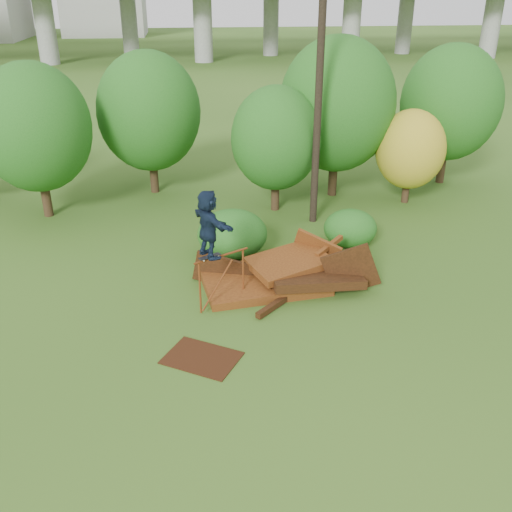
{
  "coord_description": "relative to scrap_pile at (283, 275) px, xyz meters",
  "views": [
    {
      "loc": [
        -2.58,
        -12.54,
        8.63
      ],
      "look_at": [
        -0.8,
        2.0,
        1.6
      ],
      "focal_mm": 40.0,
      "sensor_mm": 36.0,
      "label": 1
    }
  ],
  "objects": [
    {
      "name": "tree_3",
      "position": [
        3.6,
        8.19,
        3.63
      ],
      "size": [
        4.91,
        4.91,
        6.82
      ],
      "color": "black",
      "rests_on": "ground"
    },
    {
      "name": "tree_4",
      "position": [
        6.53,
        6.87,
        1.98
      ],
      "size": [
        2.9,
        2.9,
        4.01
      ],
      "color": "black",
      "rests_on": "ground"
    },
    {
      "name": "flat_plate",
      "position": [
        -2.68,
        -3.59,
        -0.34
      ],
      "size": [
        2.23,
        2.05,
        0.03
      ],
      "primitive_type": "cube",
      "rotation": [
        0.0,
        0.0,
        -0.54
      ],
      "color": "#33180B",
      "rests_on": "ground"
    },
    {
      "name": "scrap_pile",
      "position": [
        0.0,
        0.0,
        0.0
      ],
      "size": [
        5.81,
        3.67,
        1.95
      ],
      "color": "#481F0C",
      "rests_on": "ground"
    },
    {
      "name": "tree_2",
      "position": [
        0.78,
        6.67,
        2.67
      ],
      "size": [
        3.63,
        3.63,
        5.11
      ],
      "color": "black",
      "rests_on": "ground"
    },
    {
      "name": "grind_rail",
      "position": [
        -1.97,
        -0.99,
        0.77
      ],
      "size": [
        1.6,
        0.92,
        1.65
      ],
      "color": "#6A3010",
      "rests_on": "ground"
    },
    {
      "name": "shrub_left",
      "position": [
        -1.38,
        2.34,
        0.48
      ],
      "size": [
        2.41,
        2.23,
        1.67
      ],
      "primitive_type": "ellipsoid",
      "color": "#164C14",
      "rests_on": "ground"
    },
    {
      "name": "skateboard",
      "position": [
        -2.31,
        -1.18,
        1.36
      ],
      "size": [
        0.67,
        0.48,
        0.07
      ],
      "rotation": [
        0.0,
        0.0,
        0.5
      ],
      "color": "black",
      "rests_on": "grind_rail"
    },
    {
      "name": "utility_pole",
      "position": [
        2.09,
        5.2,
        5.23
      ],
      "size": [
        1.4,
        0.28,
        11.01
      ],
      "color": "black",
      "rests_on": "ground"
    },
    {
      "name": "tree_0",
      "position": [
        -8.56,
        7.1,
        3.26
      ],
      "size": [
        4.33,
        4.33,
        6.1
      ],
      "color": "black",
      "rests_on": "ground"
    },
    {
      "name": "ground",
      "position": [
        -0.18,
        -3.08,
        -0.35
      ],
      "size": [
        240.0,
        240.0,
        0.0
      ],
      "primitive_type": "plane",
      "color": "#2D5116",
      "rests_on": "ground"
    },
    {
      "name": "tree_1",
      "position": [
        -4.33,
        9.56,
        3.28
      ],
      "size": [
        4.45,
        4.45,
        6.2
      ],
      "color": "black",
      "rests_on": "ground"
    },
    {
      "name": "shrub_right",
      "position": [
        2.9,
        2.71,
        0.33
      ],
      "size": [
        1.91,
        1.75,
        1.35
      ],
      "primitive_type": "ellipsoid",
      "color": "#164C14",
      "rests_on": "ground"
    },
    {
      "name": "tree_5",
      "position": [
        9.16,
        9.3,
        3.38
      ],
      "size": [
        4.51,
        4.51,
        6.33
      ],
      "color": "black",
      "rests_on": "ground"
    },
    {
      "name": "skater",
      "position": [
        -2.31,
        -1.18,
        2.34
      ],
      "size": [
        1.35,
        1.86,
        1.94
      ],
      "primitive_type": "imported",
      "rotation": [
        0.0,
        0.0,
        2.06
      ],
      "color": "#121F34",
      "rests_on": "skateboard"
    }
  ]
}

